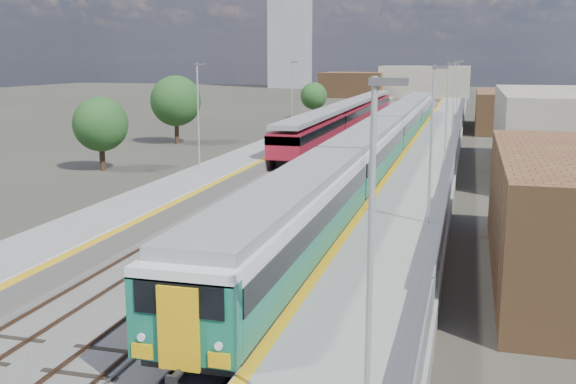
% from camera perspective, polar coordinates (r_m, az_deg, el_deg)
% --- Properties ---
extents(ground, '(320.00, 320.00, 0.00)m').
position_cam_1_polar(ground, '(61.47, 7.18, 2.93)').
color(ground, '#47443A').
rests_on(ground, ground).
extents(ballast_bed, '(10.50, 155.00, 0.06)m').
position_cam_1_polar(ballast_bed, '(64.25, 5.50, 3.35)').
color(ballast_bed, '#565451').
rests_on(ballast_bed, ground).
extents(tracks, '(8.96, 160.00, 0.17)m').
position_cam_1_polar(tracks, '(65.79, 6.27, 3.59)').
color(tracks, '#4C3323').
rests_on(tracks, ground).
extents(platform_right, '(4.70, 155.00, 8.52)m').
position_cam_1_polar(platform_right, '(63.38, 12.25, 3.50)').
color(platform_right, slate).
rests_on(platform_right, ground).
extents(platform_left, '(4.30, 155.00, 8.52)m').
position_cam_1_polar(platform_left, '(65.64, -0.36, 4.00)').
color(platform_left, slate).
rests_on(platform_left, ground).
extents(buildings, '(72.00, 185.50, 40.00)m').
position_cam_1_polar(buildings, '(151.20, 5.13, 11.94)').
color(buildings, brown).
rests_on(buildings, ground).
extents(green_train, '(3.04, 84.60, 3.35)m').
position_cam_1_polar(green_train, '(57.75, 8.26, 4.72)').
color(green_train, black).
rests_on(green_train, ground).
extents(red_train, '(2.88, 58.35, 3.63)m').
position_cam_1_polar(red_train, '(80.13, 5.15, 6.45)').
color(red_train, black).
rests_on(red_train, ground).
extents(tree_a, '(4.34, 4.34, 5.88)m').
position_cam_1_polar(tree_a, '(55.45, -15.60, 5.55)').
color(tree_a, '#382619').
rests_on(tree_a, ground).
extents(tree_b, '(5.24, 5.24, 7.10)m').
position_cam_1_polar(tree_b, '(71.29, -9.48, 7.62)').
color(tree_b, '#382619').
rests_on(tree_b, ground).
extents(tree_c, '(3.94, 3.94, 5.34)m').
position_cam_1_polar(tree_c, '(99.87, 2.19, 8.13)').
color(tree_c, '#382619').
rests_on(tree_c, ground).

